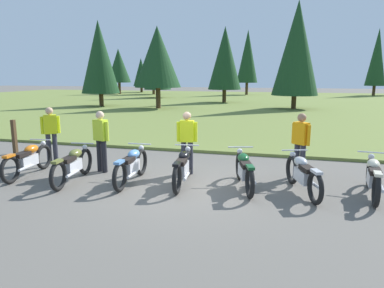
# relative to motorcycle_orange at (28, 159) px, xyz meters

# --- Properties ---
(ground_plane) EXTENTS (140.00, 140.00, 0.00)m
(ground_plane) POSITION_rel_motorcycle_orange_xyz_m (4.21, 0.28, -0.44)
(ground_plane) COLOR #605B54
(grass_moorland) EXTENTS (80.00, 44.00, 0.10)m
(grass_moorland) POSITION_rel_motorcycle_orange_xyz_m (4.21, 25.86, -0.39)
(grass_moorland) COLOR olive
(grass_moorland) RESTS_ON ground
(forest_treeline) EXTENTS (45.37, 27.95, 8.75)m
(forest_treeline) POSITION_rel_motorcycle_orange_xyz_m (1.69, 30.03, 3.81)
(forest_treeline) COLOR #47331E
(forest_treeline) RESTS_ON ground
(motorcycle_orange) EXTENTS (0.62, 2.10, 0.88)m
(motorcycle_orange) POSITION_rel_motorcycle_orange_xyz_m (0.00, 0.00, 0.00)
(motorcycle_orange) COLOR black
(motorcycle_orange) RESTS_ON ground
(motorcycle_olive) EXTENTS (0.62, 2.10, 0.88)m
(motorcycle_olive) POSITION_rel_motorcycle_orange_xyz_m (1.44, -0.16, 0.00)
(motorcycle_olive) COLOR black
(motorcycle_olive) RESTS_ON ground
(motorcycle_sky_blue) EXTENTS (0.62, 2.10, 0.88)m
(motorcycle_sky_blue) POSITION_rel_motorcycle_orange_xyz_m (2.87, 0.16, 0.00)
(motorcycle_sky_blue) COLOR black
(motorcycle_sky_blue) RESTS_ON ground
(motorcycle_black) EXTENTS (0.62, 2.10, 0.88)m
(motorcycle_black) POSITION_rel_motorcycle_orange_xyz_m (4.13, 0.33, 0.00)
(motorcycle_black) COLOR black
(motorcycle_black) RESTS_ON ground
(motorcycle_british_green) EXTENTS (0.83, 2.04, 0.88)m
(motorcycle_british_green) POSITION_rel_motorcycle_orange_xyz_m (5.59, 0.46, 0.00)
(motorcycle_british_green) COLOR black
(motorcycle_british_green) RESTS_ON ground
(motorcycle_silver) EXTENTS (0.88, 2.02, 0.88)m
(motorcycle_silver) POSITION_rel_motorcycle_orange_xyz_m (6.89, 0.44, 0.00)
(motorcycle_silver) COLOR black
(motorcycle_silver) RESTS_ON ground
(motorcycle_cream) EXTENTS (0.62, 2.10, 0.88)m
(motorcycle_cream) POSITION_rel_motorcycle_orange_xyz_m (8.36, 0.63, 0.00)
(motorcycle_cream) COLOR black
(motorcycle_cream) RESTS_ON ground
(rider_with_back_turned) EXTENTS (0.53, 0.31, 1.67)m
(rider_with_back_turned) POSITION_rel_motorcycle_orange_xyz_m (1.67, 0.84, 0.51)
(rider_with_back_turned) COLOR black
(rider_with_back_turned) RESTS_ON ground
(rider_in_hivis_vest) EXTENTS (0.45, 0.39, 1.67)m
(rider_in_hivis_vest) POSITION_rel_motorcycle_orange_xyz_m (-0.36, 1.45, 0.51)
(rider_in_hivis_vest) COLOR #2D2D38
(rider_in_hivis_vest) RESTS_ON ground
(rider_checking_bike) EXTENTS (0.54, 0.27, 1.67)m
(rider_checking_bike) POSITION_rel_motorcycle_orange_xyz_m (3.97, 1.27, 0.51)
(rider_checking_bike) COLOR #2D2D38
(rider_checking_bike) RESTS_ON ground
(rider_near_row_end) EXTENTS (0.45, 0.40, 1.67)m
(rider_near_row_end) POSITION_rel_motorcycle_orange_xyz_m (6.85, 1.69, 0.51)
(rider_near_row_end) COLOR #2D2D38
(rider_near_row_end) RESTS_ON ground
(trail_marker_post) EXTENTS (0.12, 0.12, 1.15)m
(trail_marker_post) POSITION_rel_motorcycle_orange_xyz_m (-2.31, 2.11, 0.14)
(trail_marker_post) COLOR #47331E
(trail_marker_post) RESTS_ON ground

